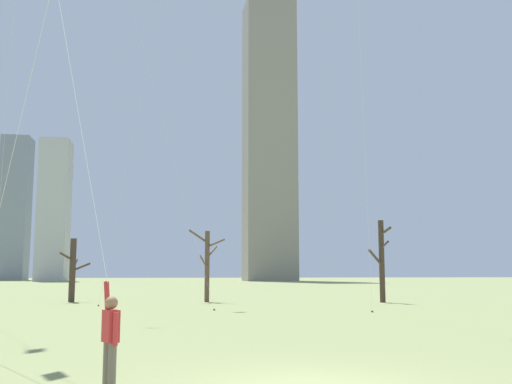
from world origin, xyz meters
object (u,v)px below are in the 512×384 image
Objects in this scene: distant_kite_drifting_right_white at (359,14)px; bare_tree_center at (207,262)px; bare_tree_far_right_edge at (382,259)px; kite_flyer_foreground_right_yellow at (92,220)px; bare_tree_leftmost at (73,269)px.

bare_tree_center is (-5.34, 16.86, -10.75)m from distant_kite_drifting_right_white.
bare_tree_center is 0.90× the size of bare_tree_far_right_edge.
bare_tree_leftmost is (-4.51, 30.55, -0.83)m from kite_flyer_foreground_right_yellow.
distant_kite_drifting_right_white is at bearing -113.54° from bare_tree_far_right_edge.
distant_kite_drifting_right_white is 20.70m from bare_tree_center.
bare_tree_far_right_edge is at bearing -10.33° from bare_tree_leftmost.
kite_flyer_foreground_right_yellow is 30.90m from bare_tree_leftmost.
distant_kite_drifting_right_white reaches higher than bare_tree_far_right_edge.
kite_flyer_foreground_right_yellow is 2.56× the size of bare_tree_far_right_edge.
distant_kite_drifting_right_white reaches higher than kite_flyer_foreground_right_yellow.
distant_kite_drifting_right_white is at bearing -51.57° from bare_tree_leftmost.
bare_tree_center is at bearing 107.59° from distant_kite_drifting_right_white.
bare_tree_leftmost is at bearing 169.67° from bare_tree_far_right_edge.
bare_tree_far_right_edge reaches higher than bare_tree_center.
bare_tree_far_right_edge is at bearing 66.46° from distant_kite_drifting_right_white.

